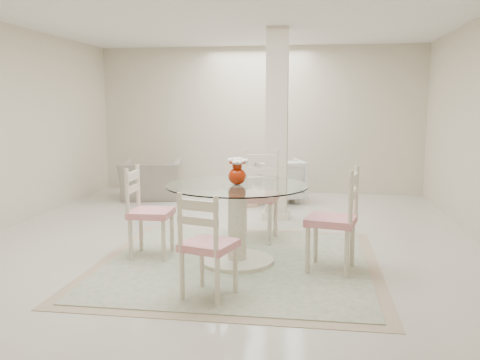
# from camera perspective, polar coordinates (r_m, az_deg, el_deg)

# --- Properties ---
(ground) EXTENTS (7.00, 7.00, 0.00)m
(ground) POSITION_cam_1_polar(r_m,az_deg,el_deg) (6.27, -1.46, -6.67)
(ground) COLOR beige
(ground) RESTS_ON ground
(room_shell) EXTENTS (6.02, 7.02, 2.71)m
(room_shell) POSITION_cam_1_polar(r_m,az_deg,el_deg) (6.05, -1.52, 10.54)
(room_shell) COLOR beige
(room_shell) RESTS_ON ground
(column) EXTENTS (0.30, 0.30, 2.70)m
(column) POSITION_cam_1_polar(r_m,az_deg,el_deg) (7.29, 4.17, 6.19)
(column) COLOR beige
(column) RESTS_ON ground
(area_rug) EXTENTS (2.90, 2.90, 0.02)m
(area_rug) POSITION_cam_1_polar(r_m,az_deg,el_deg) (5.34, -0.32, -9.30)
(area_rug) COLOR tan
(area_rug) RESTS_ON ground
(dining_table) EXTENTS (1.44, 1.44, 0.83)m
(dining_table) POSITION_cam_1_polar(r_m,az_deg,el_deg) (5.22, -0.32, -4.95)
(dining_table) COLOR #F3EEC8
(dining_table) RESTS_ON ground
(red_vase) EXTENTS (0.21, 0.20, 0.28)m
(red_vase) POSITION_cam_1_polar(r_m,az_deg,el_deg) (5.12, -0.32, 0.99)
(red_vase) COLOR #A61F05
(red_vase) RESTS_ON dining_table
(dining_chair_east) EXTENTS (0.54, 0.54, 1.14)m
(dining_chair_east) POSITION_cam_1_polar(r_m,az_deg,el_deg) (5.03, 11.05, -3.57)
(dining_chair_east) COLOR beige
(dining_chair_east) RESTS_ON ground
(dining_chair_north) EXTENTS (0.52, 0.52, 1.20)m
(dining_chair_north) POSITION_cam_1_polar(r_m,az_deg,el_deg) (6.16, 2.07, -0.94)
(dining_chair_north) COLOR beige
(dining_chair_north) RESTS_ON ground
(dining_chair_west) EXTENTS (0.45, 0.44, 1.08)m
(dining_chair_west) POSITION_cam_1_polar(r_m,az_deg,el_deg) (5.52, -10.66, -2.81)
(dining_chair_west) COLOR beige
(dining_chair_west) RESTS_ON ground
(dining_chair_south) EXTENTS (0.51, 0.51, 1.02)m
(dining_chair_south) POSITION_cam_1_polar(r_m,az_deg,el_deg) (4.26, -3.94, -6.52)
(dining_chair_south) COLOR beige
(dining_chair_south) RESTS_ON ground
(recliner_taupe) EXTENTS (1.18, 1.08, 0.67)m
(recliner_taupe) POSITION_cam_1_polar(r_m,az_deg,el_deg) (9.01, -9.92, 0.02)
(recliner_taupe) COLOR gray
(recliner_taupe) RESTS_ON ground
(armchair_white) EXTENTS (0.98, 0.99, 0.72)m
(armchair_white) POSITION_cam_1_polar(r_m,az_deg,el_deg) (8.67, 4.47, -0.03)
(armchair_white) COLOR silver
(armchair_white) RESTS_ON ground
(side_table) EXTENTS (0.44, 0.44, 0.46)m
(side_table) POSITION_cam_1_polar(r_m,az_deg,el_deg) (8.29, 0.72, -1.42)
(side_table) COLOR tan
(side_table) RESTS_ON ground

